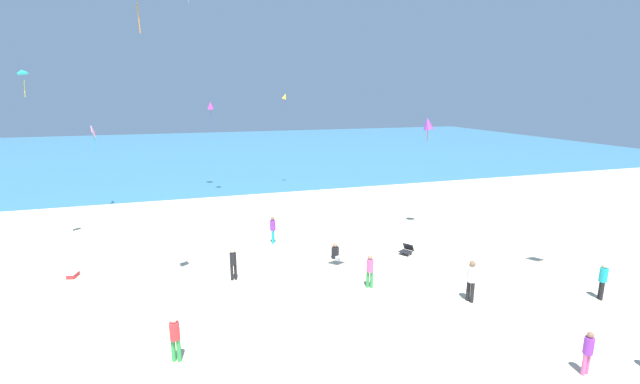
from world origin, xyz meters
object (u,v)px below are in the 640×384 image
at_px(person_6, 370,269).
at_px(person_3, 273,228).
at_px(person_7, 588,350).
at_px(cooler_box, 73,275).
at_px(person_4, 336,253).
at_px(kite_yellow, 285,96).
at_px(person_5, 233,262).
at_px(kite_teal, 22,72).
at_px(kite_magenta, 210,106).
at_px(person_2, 175,336).
at_px(beach_chair_near_camera, 407,250).
at_px(kite_purple, 428,124).
at_px(person_8, 603,279).
at_px(kite_pink, 93,132).
at_px(person_0, 471,278).

bearing_deg(person_6, person_3, 46.65).
bearing_deg(person_6, person_7, -129.02).
distance_m(cooler_box, person_4, 12.09).
bearing_deg(kite_yellow, person_5, -109.96).
relative_size(kite_teal, kite_magenta, 0.80).
height_order(person_2, kite_teal, kite_teal).
xyz_separation_m(beach_chair_near_camera, person_4, (-3.67, 0.54, 0.06)).
bearing_deg(kite_yellow, kite_purple, -70.42).
relative_size(beach_chair_near_camera, cooler_box, 1.34).
bearing_deg(person_8, beach_chair_near_camera, -23.09).
bearing_deg(kite_pink, kite_magenta, 17.90).
bearing_deg(person_0, person_2, 167.12).
relative_size(cooler_box, kite_yellow, 0.63).
xyz_separation_m(person_4, kite_purple, (6.56, 2.82, 6.07)).
bearing_deg(person_3, person_7, 137.21).
height_order(cooler_box, person_3, person_3).
height_order(person_4, kite_magenta, kite_magenta).
distance_m(person_4, kite_magenta, 18.14).
bearing_deg(person_6, person_0, -101.60).
height_order(person_6, person_8, person_8).
height_order(person_2, kite_magenta, kite_magenta).
relative_size(cooler_box, person_5, 0.43).
xyz_separation_m(cooler_box, person_0, (15.53, -7.31, 0.87)).
xyz_separation_m(person_3, kite_yellow, (4.01, 14.02, 6.96)).
bearing_deg(person_8, cooler_box, 7.67).
height_order(person_0, kite_pink, kite_pink).
xyz_separation_m(person_2, person_8, (16.12, -0.83, 0.02)).
bearing_deg(kite_magenta, person_3, -80.41).
bearing_deg(person_5, person_8, -119.47).
distance_m(person_8, kite_teal, 27.49).
bearing_deg(kite_teal, cooler_box, -64.36).
distance_m(person_0, kite_teal, 22.65).
xyz_separation_m(cooler_box, person_2, (4.52, -7.88, 0.75)).
bearing_deg(kite_teal, person_7, -42.52).
bearing_deg(person_5, beach_chair_near_camera, -91.86).
bearing_deg(person_2, person_4, 151.21).
bearing_deg(cooler_box, kite_magenta, 63.67).
xyz_separation_m(kite_teal, kite_magenta, (9.37, 10.30, -1.90)).
height_order(person_2, kite_purple, kite_purple).
distance_m(beach_chair_near_camera, person_7, 10.20).
relative_size(person_8, kite_purple, 1.08).
relative_size(person_3, kite_pink, 0.87).
bearing_deg(cooler_box, kite_purple, 4.29).
relative_size(person_3, person_5, 1.04).
relative_size(person_0, kite_pink, 0.99).
bearing_deg(person_5, kite_magenta, -6.43).
xyz_separation_m(person_3, person_6, (2.80, -6.69, -0.03)).
xyz_separation_m(cooler_box, kite_teal, (-2.11, 4.39, 8.93)).
distance_m(person_3, person_4, 4.09).
height_order(person_0, kite_teal, kite_teal).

